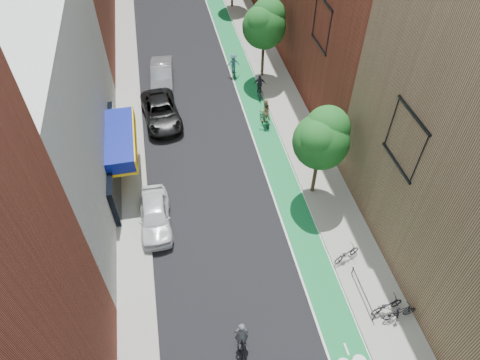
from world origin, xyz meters
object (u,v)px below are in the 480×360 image
parked_car_black (161,112)px  cyclist_lead (242,340)px  parked_car_white (155,215)px  cyclist_lane_far (233,66)px  parked_car_silver (162,75)px  cyclist_lane_near (265,114)px  cyclist_lane_mid (260,89)px

parked_car_black → cyclist_lead: cyclist_lead is taller
parked_car_white → cyclist_lane_far: 17.21m
parked_car_black → parked_car_silver: size_ratio=1.11×
parked_car_black → cyclist_lane_near: cyclist_lane_near is taller
parked_car_white → cyclist_lead: size_ratio=2.08×
cyclist_lead → cyclist_lane_near: size_ratio=1.00×
parked_car_black → cyclist_lead: bearing=-88.1°
parked_car_silver → cyclist_lane_mid: 8.47m
parked_car_silver → cyclist_lane_near: (7.21, -7.16, 0.13)m
cyclist_lead → cyclist_lane_mid: (5.72, 20.25, -0.03)m
parked_car_black → cyclist_lane_far: (6.66, 5.13, 0.13)m
cyclist_lane_mid → cyclist_lane_far: 3.92m
cyclist_lead → cyclist_lane_far: cyclist_lead is taller
parked_car_black → cyclist_lane_far: 8.41m
parked_car_white → parked_car_black: 10.28m
cyclist_lane_mid → cyclist_lane_far: size_ratio=0.99×
parked_car_white → parked_car_black: bearing=84.0°
parked_car_silver → cyclist_lead: bearing=-80.6°
parked_car_silver → cyclist_lane_mid: bearing=-19.9°
parked_car_white → parked_car_silver: bearing=84.3°
parked_car_white → cyclist_lane_far: (7.80, 15.34, 0.13)m
cyclist_lane_near → parked_car_white: bearing=30.9°
parked_car_silver → cyclist_lane_mid: (7.70, -3.52, -0.11)m
cyclist_lane_far → parked_car_black: bearing=35.9°
parked_car_black → cyclist_lane_near: 7.96m
cyclist_lane_near → cyclist_lane_far: size_ratio=1.11×
parked_car_silver → cyclist_lane_near: cyclist_lane_near is taller
cyclist_lane_far → cyclist_lane_mid: bearing=110.8°
parked_car_black → parked_car_silver: parked_car_silver is taller
parked_car_white → cyclist_lane_mid: (9.30, 11.73, -0.06)m
parked_car_white → cyclist_lane_far: bearing=63.4°
parked_car_silver → cyclist_lane_near: size_ratio=2.30×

